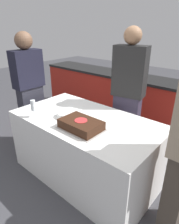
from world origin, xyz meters
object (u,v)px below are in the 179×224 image
Objects in this scene: wine_glass at (33,106)px; person_cutting_cake at (128,95)px; person_seated_left at (30,91)px; cake at (81,125)px; plate_stack at (66,115)px.

person_cutting_cake is (0.58, 1.03, -0.01)m from wine_glass.
person_cutting_cake is at bearing -60.13° from person_seated_left.
cake is at bearing 79.80° from person_cutting_cake.
person_cutting_cake is 1.04× the size of person_seated_left.
plate_stack is 0.37m from wine_glass.
plate_stack is at bearing -97.12° from person_seated_left.
person_cutting_cake is at bearing 90.00° from cake.
person_cutting_cake is 1.36m from person_seated_left.
person_seated_left is at bearing 172.88° from plate_stack.
wine_glass is at bearing -120.18° from person_seated_left.
cake is 2.25× the size of plate_stack.
plate_stack is 0.85m from person_cutting_cake.
cake is at bearing 14.53° from wine_glass.
cake reaches higher than plate_stack.
cake is 0.26× the size of person_cutting_cake.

